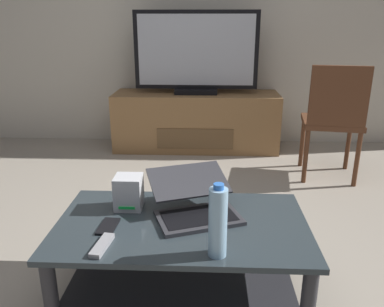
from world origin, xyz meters
name	(u,v)px	position (x,y,z in m)	size (l,w,h in m)	color
ground_plane	(193,263)	(0.00, 0.00, 0.00)	(7.68, 7.68, 0.00)	#9E9384
back_wall	(203,1)	(0.00, 2.30, 1.40)	(6.40, 0.12, 2.80)	beige
coffee_table	(182,246)	(-0.04, -0.26, 0.27)	(1.10, 0.64, 0.39)	#2D383D
media_cabinet	(196,121)	(-0.05, 1.98, 0.28)	(1.60, 0.50, 0.56)	olive
television	(196,54)	(-0.05, 1.96, 0.92)	(1.16, 0.20, 0.76)	black
dining_chair	(334,117)	(1.04, 1.21, 0.52)	(0.50, 0.50, 0.92)	#59331E
laptop	(194,202)	(0.01, -0.17, 0.44)	(0.47, 0.48, 0.17)	#333338
router_box	(129,192)	(-0.30, -0.12, 0.46)	(0.13, 0.12, 0.16)	silver
water_bottle_near	(218,222)	(0.11, -0.50, 0.52)	(0.07, 0.07, 0.29)	#99C6E5
cell_phone	(108,226)	(-0.35, -0.31, 0.39)	(0.07, 0.14, 0.01)	black
tv_remote	(102,245)	(-0.34, -0.47, 0.40)	(0.04, 0.16, 0.02)	#99999E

